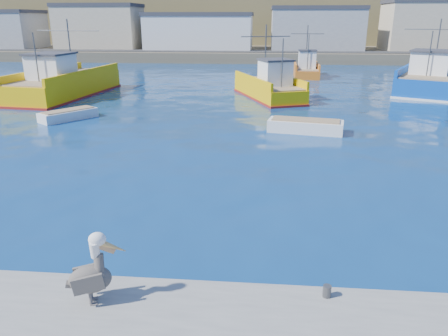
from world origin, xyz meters
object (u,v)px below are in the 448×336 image
(trawler_blue, at_px, (431,79))
(skiff_left, at_px, (69,116))
(boat_orange, at_px, (306,68))
(pelican, at_px, (92,273))
(trawler_yellow_a, at_px, (64,84))
(skiff_mid, at_px, (305,127))
(trawler_yellow_b, at_px, (269,87))

(trawler_blue, xyz_separation_m, skiff_left, (-29.80, -15.58, -0.89))
(boat_orange, bearing_deg, pelican, -100.80)
(trawler_yellow_a, bearing_deg, skiff_mid, -28.95)
(trawler_yellow_b, height_order, skiff_left, trawler_yellow_b)
(trawler_yellow_b, height_order, boat_orange, trawler_yellow_b)
(trawler_yellow_a, xyz_separation_m, boat_orange, (23.10, 16.38, -0.16))
(trawler_yellow_a, height_order, pelican, trawler_yellow_a)
(boat_orange, distance_m, skiff_left, 31.78)
(trawler_blue, distance_m, skiff_mid, 22.30)
(trawler_yellow_a, xyz_separation_m, skiff_mid, (20.69, -11.44, -0.83))
(skiff_mid, bearing_deg, skiff_left, 172.54)
(trawler_yellow_b, xyz_separation_m, trawler_blue, (15.68, 5.61, 0.20))
(skiff_left, relative_size, skiff_mid, 0.84)
(trawler_yellow_b, distance_m, boat_orange, 16.37)
(trawler_yellow_a, height_order, trawler_yellow_b, trawler_yellow_a)
(skiff_mid, bearing_deg, pelican, -109.09)
(pelican, bearing_deg, skiff_left, 115.33)
(trawler_yellow_a, xyz_separation_m, pelican, (14.24, -30.07, 0.10))
(trawler_blue, distance_m, boat_orange, 15.03)
(trawler_yellow_a, relative_size, trawler_blue, 0.97)
(trawler_yellow_a, relative_size, trawler_yellow_b, 1.34)
(pelican, bearing_deg, trawler_yellow_a, 115.34)
(boat_orange, bearing_deg, trawler_blue, -42.30)
(trawler_yellow_a, distance_m, trawler_yellow_b, 18.55)
(trawler_yellow_a, relative_size, skiff_mid, 2.88)
(trawler_yellow_b, relative_size, pelican, 5.82)
(trawler_yellow_b, relative_size, skiff_mid, 2.14)
(skiff_left, height_order, pelican, pelican)
(trawler_blue, bearing_deg, skiff_mid, -127.37)
(trawler_yellow_a, bearing_deg, trawler_yellow_b, 2.05)
(trawler_yellow_b, relative_size, skiff_left, 2.56)
(boat_orange, xyz_separation_m, pelican, (-8.86, -46.45, 0.26))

